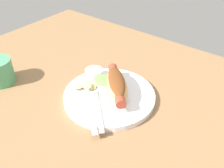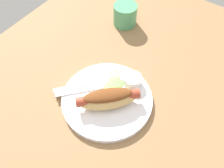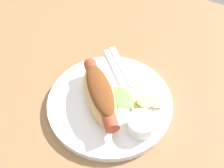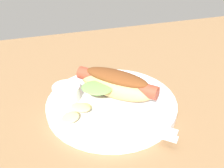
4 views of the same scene
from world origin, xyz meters
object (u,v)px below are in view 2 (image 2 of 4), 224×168
sauce_ramekin (132,80)px  fork (81,91)px  plate (107,100)px  drinking_cup (125,15)px  hot_dog (108,98)px  chips_pile (114,76)px  knife (76,87)px

sauce_ramekin → fork: (-10.72, 10.63, -1.28)cm
plate → fork: (-2.36, 7.51, 1.00)cm
plate → sauce_ramekin: size_ratio=4.81×
plate → drinking_cup: size_ratio=3.08×
drinking_cup → sauce_ramekin: bearing=-142.8°
hot_dog → fork: (-1.05, 8.88, -2.68)cm
plate → chips_pile: chips_pile is taller
chips_pile → fork: bearing=151.3°
plate → hot_dog: hot_dog is taller
knife → chips_pile: 11.79cm
fork → knife: bearing=125.1°
knife → chips_pile: chips_pile is taller
plate → drinking_cup: bearing=24.5°
hot_dog → knife: 11.41cm
chips_pile → hot_dog: bearing=-156.4°
plate → drinking_cup: 34.40cm
plate → drinking_cup: drinking_cup is taller
drinking_cup → chips_pile: bearing=-153.7°
plate → fork: size_ratio=2.13×
sauce_ramekin → chips_pile: bearing=102.8°
sauce_ramekin → hot_dog: bearing=169.7°
fork → chips_pile: chips_pile is taller
chips_pile → drinking_cup: size_ratio=0.83×
hot_dog → sauce_ramekin: bearing=34.9°
hot_dog → chips_pile: bearing=68.8°
fork → chips_pile: 10.83cm
sauce_ramekin → knife: size_ratio=0.41×
hot_dog → plate: bearing=91.6°
sauce_ramekin → fork: 15.15cm
plate → fork: 7.93cm
fork → sauce_ramekin: bearing=-1.8°
knife → drinking_cup: drinking_cup is taller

